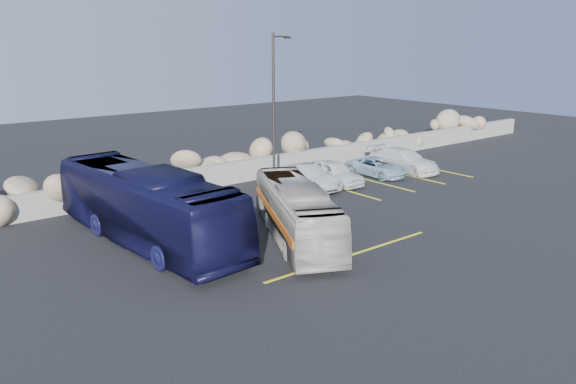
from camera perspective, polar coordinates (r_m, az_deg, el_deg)
ground at (r=21.34m, az=8.81°, el=-5.87°), size 90.00×90.00×0.00m
seawall at (r=30.18m, az=-8.10°, el=1.56°), size 60.00×0.40×1.20m
riprap_pile at (r=31.04m, az=-9.28°, el=3.22°), size 54.00×2.80×2.60m
parking_lines at (r=28.18m, az=6.92°, el=-0.61°), size 18.16×9.36×0.01m
lamppost at (r=28.90m, az=-1.39°, el=8.56°), size 1.14×0.18×8.00m
vintage_bus at (r=21.91m, az=0.85°, el=-2.02°), size 5.25×8.05×2.24m
tour_coach at (r=22.13m, az=-14.20°, el=-1.37°), size 3.20×10.74×2.95m
car_a at (r=30.68m, az=4.64°, el=1.99°), size 1.67×3.89×1.31m
car_b at (r=29.50m, az=1.98°, el=1.47°), size 1.61×3.97×1.28m
car_c at (r=34.46m, az=11.67°, el=3.19°), size 1.89×4.61×1.33m
car_d at (r=32.93m, az=9.05°, el=2.51°), size 1.78×3.78×1.04m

